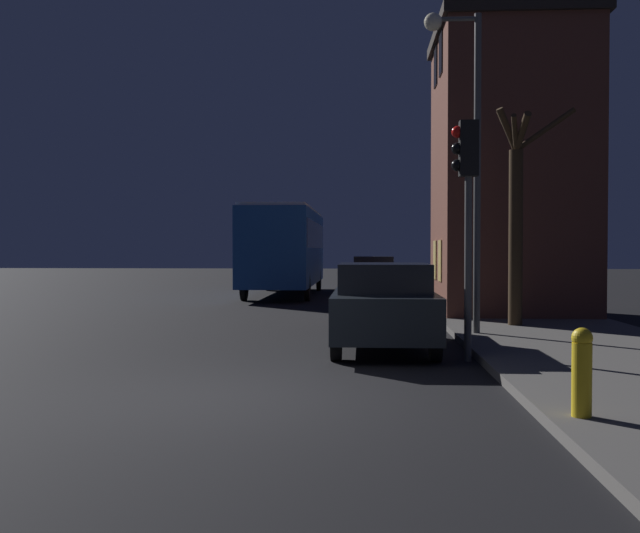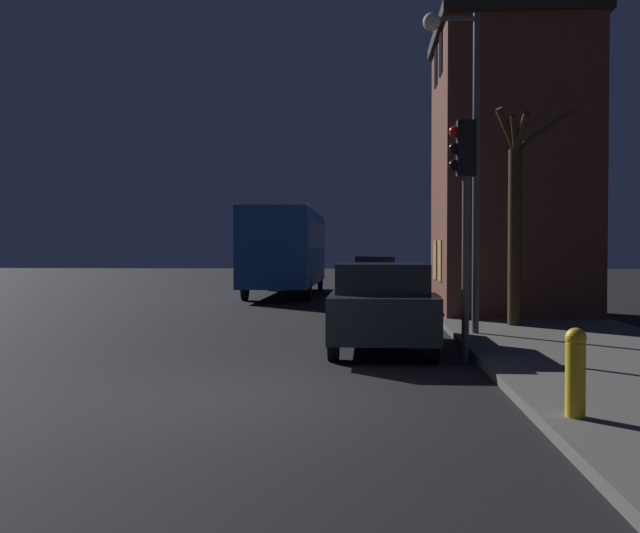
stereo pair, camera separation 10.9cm
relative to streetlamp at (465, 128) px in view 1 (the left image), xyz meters
The scene contains 10 objects.
ground_plane 8.13m from the streetlamp, 121.34° to the right, with size 120.00×120.00×0.00m, color black.
brick_building 5.57m from the streetlamp, 69.57° to the left, with size 4.10×4.58×7.78m.
streetlamp is the anchor object (origin of this frame).
traffic_light 3.25m from the streetlamp, 97.30° to the right, with size 0.43×0.24×3.92m.
bare_tree 2.68m from the streetlamp, 48.35° to the left, with size 1.83×1.15×4.86m.
bus 14.94m from the streetlamp, 110.49° to the left, with size 2.48×9.89×3.43m.
car_near_lane 4.18m from the streetlamp, 135.98° to the right, with size 1.80×4.28×1.58m.
car_mid_lane 7.49m from the streetlamp, 104.62° to the left, with size 1.75×4.19×1.31m.
car_far_lane 15.41m from the streetlamp, 96.25° to the left, with size 1.80×4.15×1.55m.
fire_hydrant 8.17m from the streetlamp, 88.70° to the right, with size 0.21×0.21×0.91m.
Camera 1 is at (1.55, -8.71, 1.83)m, focal length 40.00 mm.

